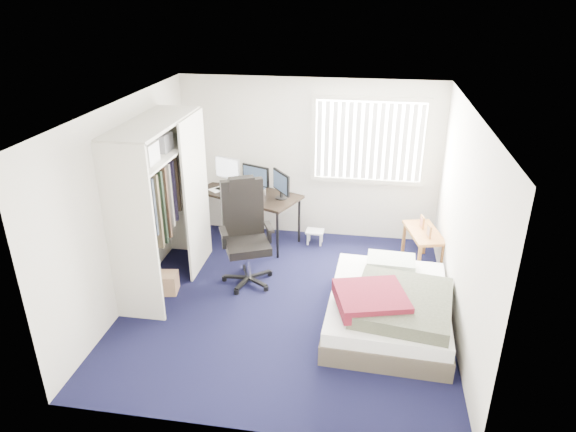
% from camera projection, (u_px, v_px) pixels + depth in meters
% --- Properties ---
extents(ground, '(4.20, 4.20, 0.00)m').
position_uv_depth(ground, '(287.00, 303.00, 6.57)').
color(ground, black).
rests_on(ground, ground).
extents(room_shell, '(4.20, 4.20, 4.20)m').
position_uv_depth(room_shell, '(287.00, 193.00, 5.95)').
color(room_shell, silver).
rests_on(room_shell, ground).
extents(window_assembly, '(1.72, 0.09, 1.32)m').
position_uv_depth(window_assembly, '(369.00, 141.00, 7.62)').
color(window_assembly, white).
rests_on(window_assembly, ground).
extents(closet, '(0.64, 1.84, 2.22)m').
position_uv_depth(closet, '(161.00, 189.00, 6.50)').
color(closet, beige).
rests_on(closet, ground).
extents(desk, '(1.74, 1.29, 1.24)m').
position_uv_depth(desk, '(250.00, 191.00, 7.94)').
color(desk, black).
rests_on(desk, ground).
extents(office_chair, '(0.89, 0.89, 1.43)m').
position_uv_depth(office_chair, '(246.00, 243.00, 6.89)').
color(office_chair, black).
rests_on(office_chair, ground).
extents(footstool, '(0.28, 0.23, 0.22)m').
position_uv_depth(footstool, '(315.00, 234.00, 8.02)').
color(footstool, white).
rests_on(footstool, ground).
extents(nightstand, '(0.58, 0.88, 0.73)m').
position_uv_depth(nightstand, '(424.00, 236.00, 7.24)').
color(nightstand, brown).
rests_on(nightstand, ground).
extents(bed, '(1.47, 1.91, 0.62)m').
position_uv_depth(bed, '(389.00, 306.00, 6.02)').
color(bed, '#463D32').
rests_on(bed, ground).
extents(pine_box, '(0.39, 0.32, 0.27)m').
position_uv_depth(pine_box, '(164.00, 283.00, 6.76)').
color(pine_box, '#AB7A55').
rests_on(pine_box, ground).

